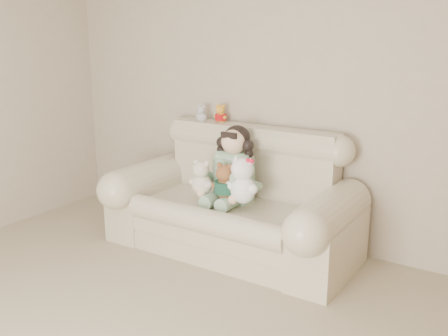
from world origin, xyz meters
TOP-DOWN VIEW (x-y plane):
  - wall_back at (0.00, 2.50)m, footprint 4.50×0.00m
  - sofa at (-0.12, 2.00)m, footprint 2.10×0.95m
  - seated_child at (-0.14, 2.08)m, footprint 0.40×0.48m
  - brown_teddy at (-0.09, 1.87)m, footprint 0.28×0.25m
  - white_cat at (0.07, 1.87)m, footprint 0.34×0.31m
  - cream_teddy at (-0.31, 1.86)m, footprint 0.26×0.22m
  - yellow_mini_bear at (-0.47, 2.39)m, footprint 0.14×0.12m
  - grey_mini_plush at (-0.65, 2.33)m, footprint 0.15×0.13m

SIDE VIEW (x-z plane):
  - sofa at x=-0.12m, z-range 0.00..1.03m
  - cream_teddy at x=-0.31m, z-range 0.50..0.85m
  - brown_teddy at x=-0.09m, z-range 0.50..0.85m
  - white_cat at x=0.07m, z-range 0.50..0.95m
  - seated_child at x=-0.14m, z-range 0.42..1.08m
  - grey_mini_plush at x=-0.65m, z-range 1.01..1.20m
  - yellow_mini_bear at x=-0.47m, z-range 1.01..1.22m
  - wall_back at x=0.00m, z-range -0.95..3.55m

